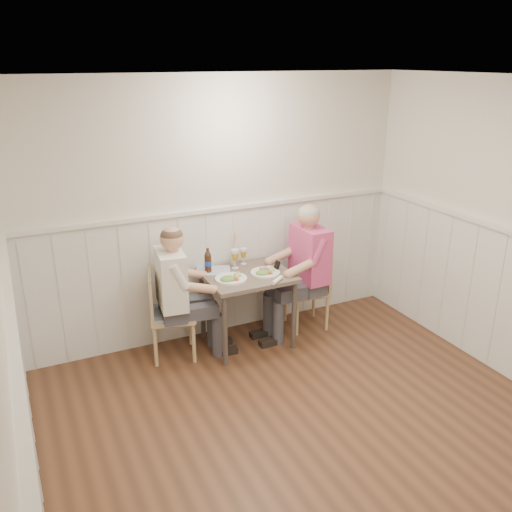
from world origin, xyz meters
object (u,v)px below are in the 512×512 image
Objects in this scene: chair_left at (166,311)px; chair_right at (311,286)px; diner_cream at (177,304)px; grass_vase at (233,249)px; beer_bottle at (208,262)px; dining_table at (247,284)px; man_in_pink at (305,279)px.

chair_right is at bearing -1.12° from chair_left.
grass_vase is at bearing 21.14° from diner_cream.
chair_right is at bearing 1.61° from diner_cream.
chair_left is 3.54× the size of beer_bottle.
chair_left is 0.91m from grass_vase.
beer_bottle reaches higher than chair_left.
dining_table is at bearing -1.65° from diner_cream.
man_in_pink is 5.66× the size of beer_bottle.
diner_cream is at bearing 178.35° from dining_table.
man_in_pink reaches higher than grass_vase.
beer_bottle is (0.39, 0.18, 0.30)m from diner_cream.
grass_vase is (0.69, 0.27, 0.35)m from diner_cream.
chair_left reaches higher than chair_right.
dining_table is at bearing 177.17° from man_in_pink.
grass_vase is at bearing 154.53° from man_in_pink.
dining_table is at bearing -84.76° from grass_vase.
chair_right is 0.96× the size of chair_left.
chair_left is 0.63× the size of man_in_pink.
dining_table is 0.95× the size of chair_left.
chair_right is 1.18m from beer_bottle.
diner_cream is at bearing 177.79° from man_in_pink.
man_in_pink reaches higher than chair_left.
dining_table is at bearing -175.37° from chair_right.
man_in_pink is (1.44, -0.12, 0.11)m from chair_left.
chair_left is at bearing 175.05° from man_in_pink.
chair_right is 3.40× the size of beer_bottle.
beer_bottle is at bearing -163.89° from grass_vase.
chair_left is at bearing 178.88° from chair_right.
grass_vase is (-0.67, 0.32, 0.33)m from man_in_pink.
diner_cream reaches higher than chair_right.
chair_left is 0.62m from beer_bottle.
chair_left is (-1.57, 0.03, 0.02)m from chair_right.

